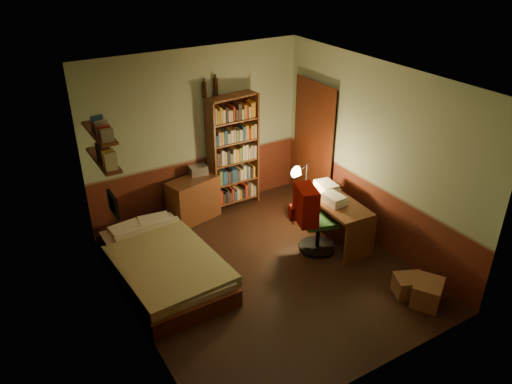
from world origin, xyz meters
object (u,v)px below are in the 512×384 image
bed (162,256)px  dresser (194,199)px  office_chair (319,214)px  desk (332,219)px  bookshelf (233,153)px  desk_lamp (307,165)px  cardboard_box_b (409,286)px  mini_stereo (198,170)px  cardboard_box_a (427,293)px

bed → dresser: bearing=48.8°
office_chair → bed: bearing=-177.0°
dresser → desk: (1.47, -1.58, -0.01)m
bed → bookshelf: size_ratio=1.13×
desk_lamp → cardboard_box_b: desk_lamp is taller
mini_stereo → office_chair: 2.07m
desk → office_chair: (-0.33, -0.10, 0.24)m
office_chair → cardboard_box_a: (0.44, -1.62, -0.42)m
dresser → office_chair: office_chair is taller
mini_stereo → cardboard_box_b: mini_stereo is taller
bookshelf → office_chair: size_ratio=1.63×
bed → desk_lamp: (2.35, 0.11, 0.70)m
desk → cardboard_box_a: 1.73m
mini_stereo → office_chair: bearing=-56.8°
desk → office_chair: bearing=-158.8°
dresser → office_chair: size_ratio=0.68×
mini_stereo → desk_lamp: 1.70m
desk → office_chair: size_ratio=1.10×
office_chair → mini_stereo: bearing=136.1°
desk → cardboard_box_a: desk is taller
cardboard_box_a → cardboard_box_b: bearing=104.7°
mini_stereo → desk: bearing=-47.7°
bed → cardboard_box_a: bearing=-41.0°
dresser → mini_stereo: mini_stereo is taller
office_chair → cardboard_box_a: office_chair is taller
dresser → desk: size_ratio=0.62×
desk_lamp → cardboard_box_b: (0.14, -2.04, -0.89)m
bookshelf → desk: size_ratio=1.49×
cardboard_box_a → cardboard_box_b: size_ratio=1.13×
bed → cardboard_box_b: size_ratio=5.85×
desk_lamp → office_chair: size_ratio=0.60×
mini_stereo → bed: bearing=-127.1°
bed → cardboard_box_a: (2.55, -2.16, -0.16)m
office_chair → cardboard_box_a: size_ratio=2.83×
cardboard_box_b → desk: bearing=92.1°
bookshelf → cardboard_box_b: size_ratio=5.18×
bed → cardboard_box_b: bed is taller
bookshelf → dresser: bearing=179.8°
desk → dresser: bearing=136.5°
bookshelf → cardboard_box_a: (0.82, -3.38, -0.78)m
mini_stereo → cardboard_box_a: mini_stereo is taller
bookshelf → desk: bearing=-73.5°
cardboard_box_a → bookshelf: bearing=103.7°
bed → desk_lamp: 2.46m
mini_stereo → desk_lamp: desk_lamp is taller
bed → bookshelf: 2.21m
mini_stereo → desk: 2.19m
bed → desk: 2.48m
bed → office_chair: size_ratio=1.84×
bed → office_chair: (2.11, -0.54, 0.26)m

